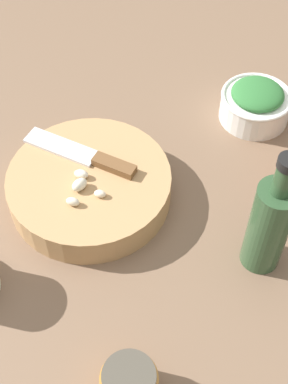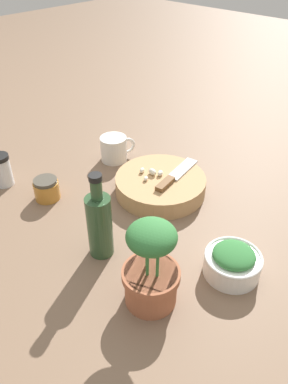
# 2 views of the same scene
# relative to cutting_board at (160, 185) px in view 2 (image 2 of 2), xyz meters

# --- Properties ---
(ground_plane) EXTENTS (5.00, 5.00, 0.00)m
(ground_plane) POSITION_rel_cutting_board_xyz_m (0.02, 0.11, -0.03)
(ground_plane) COLOR brown
(cutting_board) EXTENTS (0.25, 0.25, 0.05)m
(cutting_board) POSITION_rel_cutting_board_xyz_m (0.00, 0.00, 0.00)
(cutting_board) COLOR tan
(cutting_board) RESTS_ON ground_plane
(chef_knife) EXTENTS (0.06, 0.19, 0.01)m
(chef_knife) POSITION_rel_cutting_board_xyz_m (-0.03, -0.03, 0.03)
(chef_knife) COLOR brown
(chef_knife) RESTS_ON cutting_board
(garlic_cloves) EXTENTS (0.07, 0.07, 0.02)m
(garlic_cloves) POSITION_rel_cutting_board_xyz_m (0.03, 0.01, 0.03)
(garlic_cloves) COLOR beige
(garlic_cloves) RESTS_ON cutting_board
(herb_bowl) EXTENTS (0.13, 0.13, 0.07)m
(herb_bowl) POSITION_rel_cutting_board_xyz_m (-0.31, 0.12, 0.01)
(herb_bowl) COLOR silver
(herb_bowl) RESTS_ON ground_plane
(spice_jar) EXTENTS (0.06, 0.06, 0.10)m
(spice_jar) POSITION_rel_cutting_board_xyz_m (0.36, 0.28, 0.02)
(spice_jar) COLOR silver
(spice_jar) RESTS_ON ground_plane
(coffee_mug) EXTENTS (0.08, 0.11, 0.08)m
(coffee_mug) POSITION_rel_cutting_board_xyz_m (0.23, -0.03, 0.01)
(coffee_mug) COLOR silver
(coffee_mug) RESTS_ON ground_plane
(honey_jar) EXTENTS (0.07, 0.07, 0.06)m
(honey_jar) POSITION_rel_cutting_board_xyz_m (0.21, 0.24, 0.00)
(honey_jar) COLOR #BC7A2D
(honey_jar) RESTS_ON ground_plane
(oil_bottle) EXTENTS (0.06, 0.06, 0.22)m
(oil_bottle) POSITION_rel_cutting_board_xyz_m (-0.06, 0.27, 0.06)
(oil_bottle) COLOR #2D4C2D
(oil_bottle) RESTS_ON ground_plane
(potted_herb) EXTENTS (0.12, 0.12, 0.20)m
(potted_herb) POSITION_rel_cutting_board_xyz_m (-0.23, 0.29, 0.06)
(potted_herb) COLOR #A35B3D
(potted_herb) RESTS_ON ground_plane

